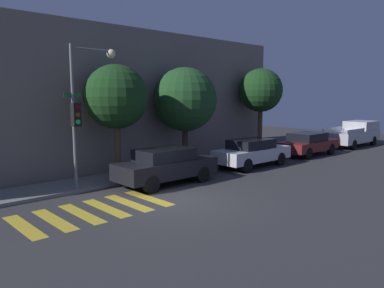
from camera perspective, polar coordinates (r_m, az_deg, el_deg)
name	(u,v)px	position (r m, az deg, el deg)	size (l,w,h in m)	color
ground_plane	(172,200)	(13.68, -3.06, -8.58)	(60.00, 60.00, 0.00)	#333335
sidewalk	(110,179)	(17.07, -12.33, -5.27)	(26.00, 2.15, 0.14)	slate
building_row	(64,99)	(20.66, -18.96, 6.43)	(26.00, 6.00, 7.12)	slate
crosswalk	(94,211)	(12.89, -14.73, -9.81)	(4.89, 2.60, 0.00)	gold
traffic_light_pole	(84,99)	(15.11, -16.20, 6.53)	(2.24, 0.56, 5.69)	slate
sedan_near_corner	(166,165)	(15.95, -4.01, -3.27)	(4.48, 1.80, 1.54)	black
sedan_middle	(252,152)	(20.11, 9.15, -1.21)	(4.62, 1.78, 1.48)	silver
sedan_far_end	(308,143)	(24.78, 17.24, 0.11)	(4.53, 1.87, 1.43)	maroon
pickup_truck	(354,134)	(30.67, 23.48, 1.46)	(5.51, 2.01, 1.82)	#BCBCC1
tree_near_corner	(116,97)	(17.01, -11.46, 7.00)	(2.86, 2.86, 5.14)	brown
tree_midblock	(185,100)	(19.46, -1.07, 6.76)	(3.30, 3.30, 5.22)	#42301E
tree_far_end	(261,91)	(24.21, 10.44, 7.99)	(2.74, 2.74, 5.47)	brown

